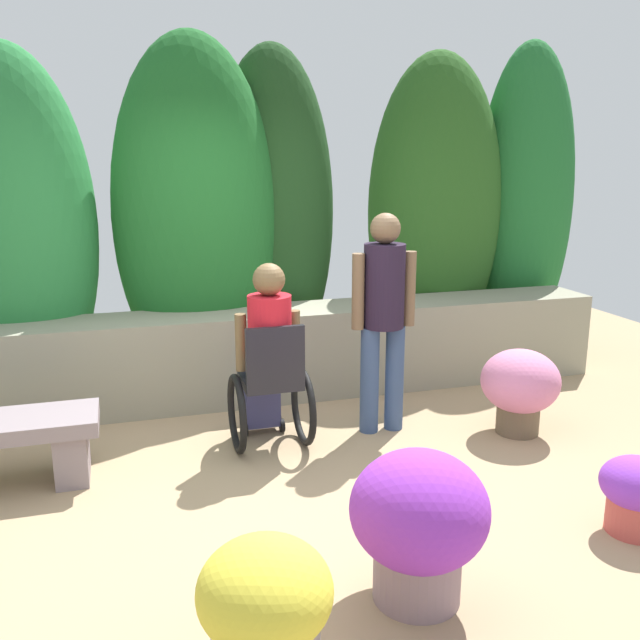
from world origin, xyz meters
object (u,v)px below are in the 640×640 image
person_standing_companion (384,309)px  person_in_wheelchair (269,362)px  flower_pot_terracotta_by_wall (637,492)px  flower_pot_red_accent (265,609)px  flower_pot_small_foreground (520,386)px  flower_pot_purple_near (419,521)px

person_standing_companion → person_in_wheelchair: bearing=-174.3°
flower_pot_terracotta_by_wall → flower_pot_red_accent: size_ratio=0.71×
person_standing_companion → flower_pot_small_foreground: bearing=-16.8°
flower_pot_terracotta_by_wall → flower_pot_small_foreground: (0.16, 1.41, 0.13)m
flower_pot_purple_near → flower_pot_terracotta_by_wall: flower_pot_purple_near is taller
flower_pot_red_accent → flower_pot_small_foreground: size_ratio=0.95×
flower_pot_red_accent → flower_pot_small_foreground: (2.34, 1.91, 0.04)m
person_standing_companion → flower_pot_red_accent: bearing=-118.5°
person_in_wheelchair → flower_pot_purple_near: bearing=-73.8°
person_in_wheelchair → flower_pot_small_foreground: size_ratio=2.07×
person_standing_companion → flower_pot_red_accent: 2.72m
person_standing_companion → flower_pot_red_accent: size_ratio=2.69×
person_in_wheelchair → flower_pot_purple_near: (0.28, -1.90, -0.23)m
flower_pot_terracotta_by_wall → flower_pot_small_foreground: flower_pot_small_foreground is taller
person_in_wheelchair → flower_pot_terracotta_by_wall: size_ratio=3.07×
flower_pot_purple_near → flower_pot_small_foreground: bearing=45.8°
flower_pot_purple_near → flower_pot_red_accent: 0.85m
person_standing_companion → flower_pot_purple_near: (-0.60, -1.94, -0.54)m
person_standing_companion → flower_pot_red_accent: person_standing_companion is taller
person_standing_companion → flower_pot_terracotta_by_wall: (0.80, -1.75, -0.70)m
person_standing_companion → flower_pot_purple_near: 2.10m
person_standing_companion → flower_pot_small_foreground: (0.96, -0.35, -0.58)m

